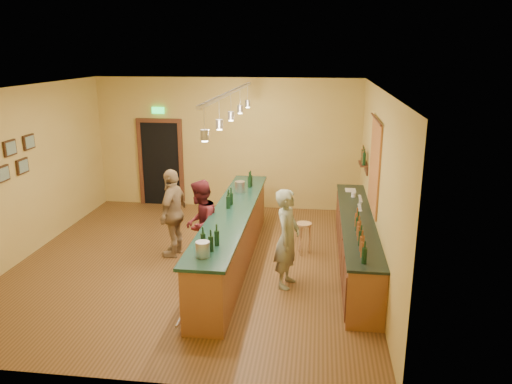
# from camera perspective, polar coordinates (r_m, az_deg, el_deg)

# --- Properties ---
(floor) EXTENTS (7.00, 7.00, 0.00)m
(floor) POSITION_cam_1_polar(r_m,az_deg,el_deg) (9.51, -7.01, -7.93)
(floor) COLOR #523517
(floor) RESTS_ON ground
(ceiling) EXTENTS (6.50, 7.00, 0.02)m
(ceiling) POSITION_cam_1_polar(r_m,az_deg,el_deg) (8.72, -7.73, 11.66)
(ceiling) COLOR silver
(ceiling) RESTS_ON wall_back
(wall_back) EXTENTS (6.50, 0.02, 3.20)m
(wall_back) POSITION_cam_1_polar(r_m,az_deg,el_deg) (12.32, -3.31, 5.51)
(wall_back) COLOR #BC9B46
(wall_back) RESTS_ON floor
(wall_front) EXTENTS (6.50, 0.02, 3.20)m
(wall_front) POSITION_cam_1_polar(r_m,az_deg,el_deg) (5.84, -15.94, -7.23)
(wall_front) COLOR #BC9B46
(wall_front) RESTS_ON floor
(wall_left) EXTENTS (0.02, 7.00, 3.20)m
(wall_left) POSITION_cam_1_polar(r_m,az_deg,el_deg) (10.28, -25.18, 1.88)
(wall_left) COLOR #BC9B46
(wall_left) RESTS_ON floor
(wall_right) EXTENTS (0.02, 7.00, 3.20)m
(wall_right) POSITION_cam_1_polar(r_m,az_deg,el_deg) (8.76, 13.69, 0.73)
(wall_right) COLOR #BC9B46
(wall_right) RESTS_ON floor
(doorway) EXTENTS (1.15, 0.09, 2.48)m
(doorway) POSITION_cam_1_polar(r_m,az_deg,el_deg) (12.81, -10.81, 3.50)
(doorway) COLOR black
(doorway) RESTS_ON wall_back
(tapestry) EXTENTS (0.03, 1.40, 1.60)m
(tapestry) POSITION_cam_1_polar(r_m,az_deg,el_deg) (9.09, 13.41, 2.91)
(tapestry) COLOR #A12920
(tapestry) RESTS_ON wall_right
(bottle_shelf) EXTENTS (0.17, 0.55, 0.54)m
(bottle_shelf) POSITION_cam_1_polar(r_m,az_deg,el_deg) (10.58, 12.23, 3.78)
(bottle_shelf) COLOR #452114
(bottle_shelf) RESTS_ON wall_right
(back_counter) EXTENTS (0.60, 4.55, 1.27)m
(back_counter) POSITION_cam_1_polar(r_m,az_deg,el_deg) (9.25, 11.39, -5.58)
(back_counter) COLOR brown
(back_counter) RESTS_ON floor
(tasting_bar) EXTENTS (0.74, 5.10, 1.38)m
(tasting_bar) POSITION_cam_1_polar(r_m,az_deg,el_deg) (9.13, -2.71, -4.75)
(tasting_bar) COLOR brown
(tasting_bar) RESTS_ON floor
(pendant_track) EXTENTS (0.11, 4.60, 0.50)m
(pendant_track) POSITION_cam_1_polar(r_m,az_deg,el_deg) (8.59, -2.91, 10.25)
(pendant_track) COLOR silver
(pendant_track) RESTS_ON ceiling
(bartender) EXTENTS (0.52, 0.68, 1.68)m
(bartender) POSITION_cam_1_polar(r_m,az_deg,el_deg) (8.27, 3.59, -5.32)
(bartender) COLOR gray
(bartender) RESTS_ON floor
(customer_a) EXTENTS (0.66, 0.83, 1.63)m
(customer_a) POSITION_cam_1_polar(r_m,az_deg,el_deg) (9.02, -6.35, -3.72)
(customer_a) COLOR #59191E
(customer_a) RESTS_ON floor
(customer_b) EXTENTS (0.55, 1.05, 1.71)m
(customer_b) POSITION_cam_1_polar(r_m,az_deg,el_deg) (9.60, -9.42, -2.35)
(customer_b) COLOR #997A51
(customer_b) RESTS_ON floor
(bar_stool) EXTENTS (0.30, 0.30, 0.63)m
(bar_stool) POSITION_cam_1_polar(r_m,az_deg,el_deg) (9.68, 5.48, -4.38)
(bar_stool) COLOR #926042
(bar_stool) RESTS_ON floor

